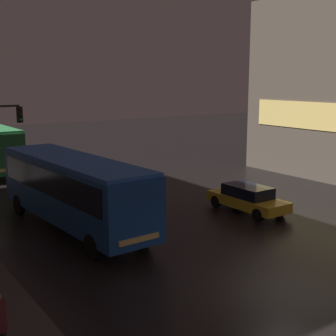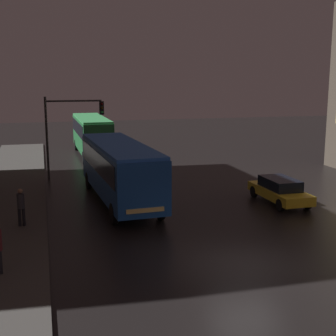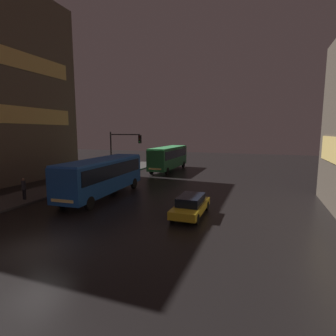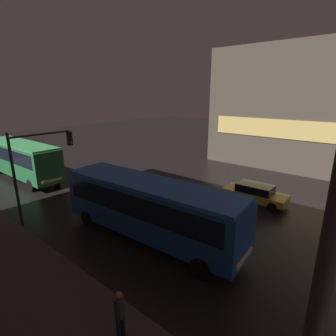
{
  "view_description": "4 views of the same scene",
  "coord_description": "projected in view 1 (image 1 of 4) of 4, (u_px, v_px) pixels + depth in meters",
  "views": [
    {
      "loc": [
        -11.07,
        -9.18,
        6.69
      ],
      "look_at": [
        2.8,
        10.99,
        2.01
      ],
      "focal_mm": 50.0,
      "sensor_mm": 36.0,
      "label": 1
    },
    {
      "loc": [
        -6.98,
        -14.81,
        6.73
      ],
      "look_at": [
        0.37,
        12.48,
        1.27
      ],
      "focal_mm": 50.0,
      "sensor_mm": 36.0,
      "label": 2
    },
    {
      "loc": [
        9.73,
        -8.76,
        5.53
      ],
      "look_at": [
        1.51,
        13.72,
        2.21
      ],
      "focal_mm": 28.0,
      "sensor_mm": 36.0,
      "label": 3
    },
    {
      "loc": [
        -12.17,
        1.18,
        7.61
      ],
      "look_at": [
        2.83,
        13.56,
        2.05
      ],
      "focal_mm": 28.0,
      "sensor_mm": 36.0,
      "label": 4
    }
  ],
  "objects": [
    {
      "name": "car_taxi",
      "position": [
        247.0,
        198.0,
        23.82
      ],
      "size": [
        1.8,
        4.46,
        1.36
      ],
      "rotation": [
        0.0,
        0.0,
        3.15
      ],
      "color": "gold",
      "rests_on": "ground"
    },
    {
      "name": "ground_plane",
      "position": [
        291.0,
        293.0,
        14.85
      ],
      "size": [
        120.0,
        120.0,
        0.0
      ],
      "primitive_type": "plane",
      "color": "black"
    },
    {
      "name": "bus_near",
      "position": [
        73.0,
        186.0,
        20.85
      ],
      "size": [
        3.07,
        10.56,
        3.26
      ],
      "rotation": [
        0.0,
        0.0,
        3.2
      ],
      "color": "#194793",
      "rests_on": "ground"
    }
  ]
}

